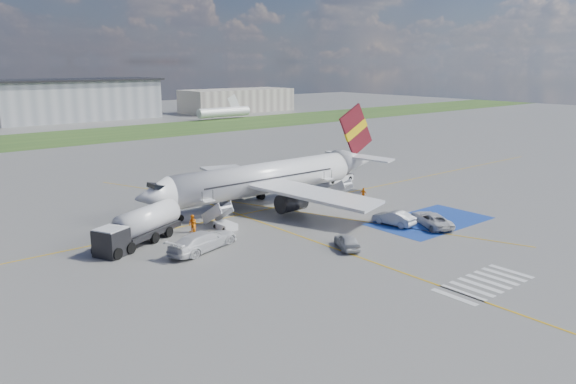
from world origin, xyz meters
The scene contains 22 objects.
ground centered at (0.00, 0.00, 0.00)m, with size 400.00×400.00×0.00m, color #60605E.
grass_strip centered at (0.00, 95.00, 0.01)m, with size 400.00×30.00×0.01m, color #2D4C1E.
taxiway_line_main centered at (0.00, 12.00, 0.01)m, with size 120.00×0.20×0.01m, color gold.
taxiway_line_cross centered at (-5.00, -10.00, 0.01)m, with size 0.20×60.00×0.01m, color gold.
taxiway_line_diag centered at (0.00, 12.00, 0.01)m, with size 0.20×60.00×0.01m, color gold.
staging_box centered at (10.00, -4.00, 0.01)m, with size 14.00×8.00×0.01m, color navy.
crosswalk centered at (-1.80, -18.00, 0.01)m, with size 9.00×4.00×0.01m.
terminal_centre centered at (20.00, 135.00, 6.00)m, with size 48.00×18.00×12.00m, color gray.
terminal_east centered at (75.00, 128.00, 4.00)m, with size 40.00×16.00×8.00m, color gray.
airliner centered at (1.51, 14.00, 3.39)m, with size 36.81×32.95×11.92m.
airstairs_fwd centered at (-9.50, 8.70, 0.62)m, with size 1.90×5.20×3.60m.
airstairs_aft centered at (9.00, 8.70, 0.62)m, with size 1.90×5.20×3.60m.
fuel_tanker centered at (-18.76, 9.56, 1.46)m, with size 10.38×6.68×3.48m.
gpu_cart centered at (-15.63, 11.81, 0.82)m, with size 2.30×1.61×1.81m.
belt_loader centered at (17.43, 18.32, 0.40)m, with size 5.42×2.10×1.62m.
car_silver_a centered at (-4.06, -4.64, 0.73)m, with size 1.72×4.28×1.46m, color #B3B6BA.
car_silver_b centered at (5.65, -2.31, 0.80)m, with size 1.69×4.84×1.60m, color #B1B4B9.
van_white_a centered at (8.68, -5.06, 0.98)m, with size 2.40×5.22×1.96m, color silver.
van_white_b centered at (-14.92, 3.91, 1.22)m, with size 2.53×6.22×2.44m, color silver.
crew_fwd centered at (-13.38, 8.18, 0.82)m, with size 0.60×0.39×1.63m, color orange.
crew_nose centered at (-12.89, 9.32, 0.97)m, with size 0.94×0.74×1.94m, color orange.
crew_aft centered at (11.43, 7.57, 0.84)m, with size 0.99×0.41×1.69m, color orange.
Camera 1 is at (-41.39, -40.64, 17.60)m, focal length 35.00 mm.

